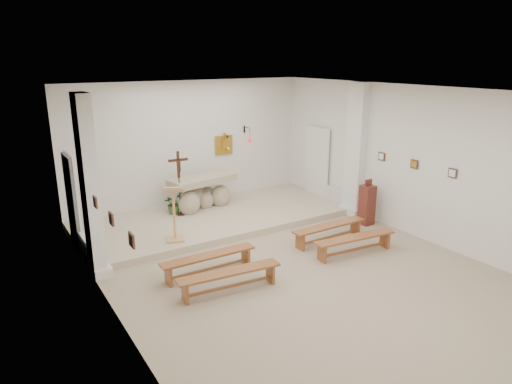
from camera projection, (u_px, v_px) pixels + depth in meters
ground at (298, 271)px, 9.06m from camera, size 7.00×10.00×0.00m
wall_left at (113, 221)px, 6.78m from camera, size 0.02×10.00×3.50m
wall_right at (422, 164)px, 10.35m from camera, size 0.02×10.00×3.50m
wall_back at (190, 145)px, 12.61m from camera, size 7.00×0.02×3.50m
ceiling at (303, 92)px, 8.07m from camera, size 7.00×10.00×0.02m
sanctuary_platform at (216, 217)px, 11.88m from camera, size 6.98×3.00×0.15m
pilaster_left at (90, 188)px, 8.46m from camera, size 0.26×0.55×3.50m
pilaster_right at (356, 150)px, 11.91m from camera, size 0.26×0.55×3.50m
gold_wall_relief at (224, 145)px, 13.15m from camera, size 0.55×0.04×0.55m
sanctuary_lamp at (249, 139)px, 13.26m from camera, size 0.11×0.36×0.44m
station_frame_left_front at (132, 240)px, 6.15m from camera, size 0.03×0.20×0.20m
station_frame_left_mid at (111, 219)px, 6.96m from camera, size 0.03×0.20×0.20m
station_frame_left_rear at (95, 202)px, 7.77m from camera, size 0.03×0.20×0.20m
station_frame_right_front at (453, 173)px, 9.70m from camera, size 0.03×0.20×0.20m
station_frame_right_mid at (414, 164)px, 10.51m from camera, size 0.03×0.20×0.20m
station_frame_right_rear at (382, 156)px, 11.32m from camera, size 0.03×0.20×0.20m
radiator_left at (86, 250)px, 9.42m from camera, size 0.10×0.85×0.52m
radiator_right at (337, 197)px, 12.93m from camera, size 0.10×0.85×0.52m
altar at (202, 195)px, 12.34m from camera, size 1.93×1.00×0.95m
lectern at (174, 213)px, 10.03m from camera, size 0.55×0.51×1.29m
crucifix_stand at (179, 179)px, 11.58m from camera, size 0.51×0.22×1.68m
potted_plant at (174, 203)px, 11.89m from camera, size 0.67×0.66×0.56m
donation_pedestal at (367, 205)px, 11.49m from camera, size 0.32×0.32×1.18m
bench_left_front at (209, 259)px, 8.87m from camera, size 1.94×0.32×0.41m
bench_right_front at (329, 229)px, 10.44m from camera, size 1.94×0.33×0.41m
bench_left_second at (229, 276)px, 8.20m from camera, size 1.96×0.50×0.41m
bench_right_second at (355, 241)px, 9.77m from camera, size 1.96×0.51×0.41m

